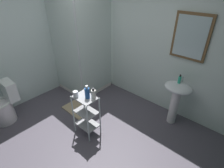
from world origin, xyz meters
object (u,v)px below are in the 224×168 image
shampoo_bottle_blue (87,93)px  bath_mat (78,109)px  pedestal_sink (176,96)px  toilet (5,106)px  shower_stall (84,72)px  rinse_cup (76,94)px  hand_soap_bottle (180,79)px  lotion_bottle_white (93,94)px  storage_cart (86,112)px

shampoo_bottle_blue → bath_mat: shampoo_bottle_blue is taller
pedestal_sink → shampoo_bottle_blue: shampoo_bottle_blue is taller
toilet → shampoo_bottle_blue: 1.70m
bath_mat → shampoo_bottle_blue: bearing=-21.1°
shower_stall → shampoo_bottle_blue: 1.49m
toilet → rinse_cup: bearing=29.5°
shower_stall → shampoo_bottle_blue: bearing=-37.2°
hand_soap_bottle → bath_mat: 2.03m
toilet → rinse_cup: size_ratio=7.95×
pedestal_sink → lotion_bottle_white: size_ratio=4.75×
pedestal_sink → rinse_cup: size_ratio=8.47×
rinse_cup → hand_soap_bottle: bearing=51.7°
shower_stall → lotion_bottle_white: bearing=-33.6°
pedestal_sink → toilet: size_ratio=1.07×
shower_stall → toilet: shower_stall is taller
hand_soap_bottle → rinse_cup: bearing=-128.3°
hand_soap_bottle → rinse_cup: 1.70m
hand_soap_bottle → rinse_cup: (-1.05, -1.33, -0.09)m
storage_cart → rinse_cup: bearing=-144.6°
rinse_cup → shower_stall: bearing=135.6°
hand_soap_bottle → bath_mat: hand_soap_bottle is taller
toilet → rinse_cup: 1.51m
shower_stall → storage_cart: shower_stall is taller
storage_cart → rinse_cup: rinse_cup is taller
lotion_bottle_white → rinse_cup: lotion_bottle_white is taller
shower_stall → bath_mat: bearing=-51.6°
storage_cart → lotion_bottle_white: lotion_bottle_white is taller
pedestal_sink → lotion_bottle_white: (-0.84, -1.13, 0.24)m
shower_stall → lotion_bottle_white: 1.51m
pedestal_sink → storage_cart: 1.55m
hand_soap_bottle → shampoo_bottle_blue: (-0.89, -1.23, -0.04)m
shampoo_bottle_blue → rinse_cup: size_ratio=2.26×
toilet → storage_cart: toilet is taller
pedestal_sink → shampoo_bottle_blue: 1.52m
toilet → lotion_bottle_white: 1.78m
shower_stall → storage_cart: size_ratio=2.70×
toilet → shampoo_bottle_blue: (1.40, 0.80, 0.52)m
storage_cart → shower_stall: bearing=141.1°
pedestal_sink → rinse_cup: (-1.07, -1.29, 0.21)m
pedestal_sink → shampoo_bottle_blue: size_ratio=3.75×
rinse_cup → storage_cart: bearing=35.4°
hand_soap_bottle → shampoo_bottle_blue: bearing=-125.9°
storage_cart → hand_soap_bottle: (0.94, 1.25, 0.44)m
shower_stall → toilet: 1.70m
toilet → hand_soap_bottle: size_ratio=4.98×
hand_soap_bottle → bath_mat: (-1.55, -0.98, -0.87)m
shampoo_bottle_blue → hand_soap_bottle: bearing=54.1°
bath_mat → pedestal_sink: bearing=30.8°
hand_soap_bottle → lotion_bottle_white: 1.43m
toilet → rinse_cup: (1.24, 0.70, 0.47)m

